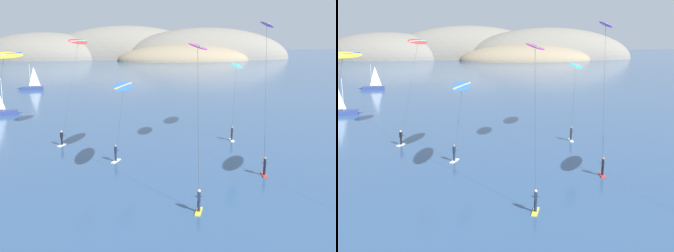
{
  "view_description": "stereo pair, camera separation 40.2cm",
  "coord_description": "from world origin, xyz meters",
  "views": [
    {
      "loc": [
        -2.28,
        -12.29,
        12.52
      ],
      "look_at": [
        1.72,
        24.13,
        4.35
      ],
      "focal_mm": 45.0,
      "sensor_mm": 36.0,
      "label": 1
    },
    {
      "loc": [
        -1.88,
        -12.33,
        12.52
      ],
      "look_at": [
        1.72,
        24.13,
        4.35
      ],
      "focal_mm": 45.0,
      "sensor_mm": 36.0,
      "label": 2
    }
  ],
  "objects": [
    {
      "name": "headland_island",
      "position": [
        4.76,
        192.4,
        0.0
      ],
      "size": [
        151.65,
        46.99,
        31.54
      ],
      "color": "#84755B",
      "rests_on": "ground"
    },
    {
      "name": "sailboat_near",
      "position": [
        -20.61,
        54.01,
        0.64
      ],
      "size": [
        5.97,
        2.12,
        5.7
      ],
      "color": "navy",
      "rests_on": "ground"
    },
    {
      "name": "sailboat_far",
      "position": [
        -22.5,
        83.57,
        0.64
      ],
      "size": [
        5.95,
        1.8,
        5.7
      ],
      "color": "navy",
      "rests_on": "ground"
    },
    {
      "name": "kitesurfer_yellow",
      "position": [
        -12.54,
        25.95,
        9.92
      ],
      "size": [
        3.31,
        7.41,
        10.91
      ],
      "color": "yellow",
      "rests_on": "ground"
    },
    {
      "name": "kitesurfer_magenta",
      "position": [
        3.35,
        18.68,
        10.77
      ],
      "size": [
        2.16,
        7.59,
        11.82
      ],
      "color": "yellow",
      "rests_on": "ground"
    },
    {
      "name": "kitesurfer_cyan",
      "position": [
        11.79,
        38.67,
        7.92
      ],
      "size": [
        3.21,
        7.56,
        8.87
      ],
      "color": "silver",
      "rests_on": "ground"
    },
    {
      "name": "kitesurfer_blue",
      "position": [
        -2.21,
        30.53,
        6.59
      ],
      "size": [
        2.87,
        6.39,
        7.57
      ],
      "color": "silver",
      "rests_on": "ground"
    },
    {
      "name": "kitesurfer_purple",
      "position": [
        11.54,
        27.36,
        12.03
      ],
      "size": [
        3.0,
        8.6,
        13.63
      ],
      "color": "red",
      "rests_on": "ground"
    },
    {
      "name": "kitesurfer_red",
      "position": [
        -7.52,
        39.46,
        10.51
      ],
      "size": [
        3.83,
        8.23,
        11.83
      ],
      "color": "silver",
      "rests_on": "ground"
    }
  ]
}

